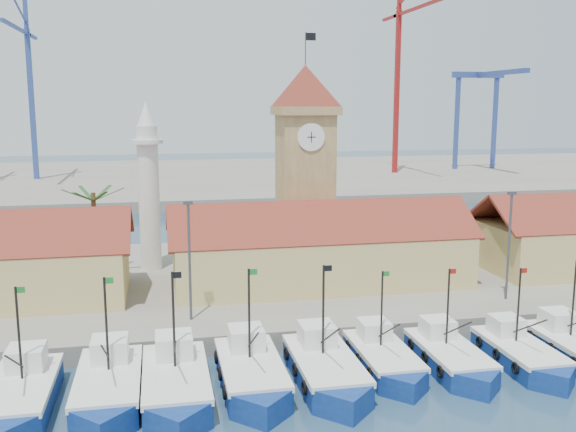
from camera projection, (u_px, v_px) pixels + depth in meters
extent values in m
plane|color=#1C344C|center=(399.00, 393.00, 39.34)|extent=(400.00, 400.00, 0.00)
cube|color=gray|center=(309.00, 279.00, 62.38)|extent=(140.00, 32.00, 1.50)
cube|color=gray|center=(221.00, 178.00, 145.35)|extent=(240.00, 80.00, 2.00)
cube|color=navy|center=(22.00, 400.00, 37.33)|extent=(3.60, 8.14, 1.85)
cube|color=silver|center=(21.00, 385.00, 37.17)|extent=(3.67, 8.37, 0.36)
cube|color=silver|center=(26.00, 358.00, 38.99)|extent=(2.16, 2.26, 1.44)
cylinder|color=black|center=(19.00, 335.00, 37.17)|extent=(0.14, 0.14, 5.76)
cube|color=#197226|center=(20.00, 290.00, 36.76)|extent=(0.51, 0.02, 0.36)
cube|color=navy|center=(109.00, 391.00, 38.47)|extent=(3.71, 8.40, 1.91)
cube|color=navy|center=(103.00, 424.00, 34.42)|extent=(3.71, 3.71, 1.91)
cube|color=silver|center=(108.00, 376.00, 38.31)|extent=(3.79, 8.64, 0.37)
cube|color=silver|center=(110.00, 349.00, 40.19)|extent=(2.23, 2.33, 1.49)
cylinder|color=black|center=(106.00, 325.00, 38.31)|extent=(0.15, 0.15, 5.94)
cube|color=#197226|center=(109.00, 281.00, 37.89)|extent=(0.53, 0.02, 0.37)
cube|color=navy|center=(176.00, 388.00, 38.79)|extent=(3.84, 8.68, 1.97)
cube|color=navy|center=(178.00, 422.00, 34.60)|extent=(3.84, 3.84, 1.97)
cube|color=silver|center=(175.00, 373.00, 38.62)|extent=(3.91, 8.92, 0.38)
cube|color=silver|center=(174.00, 346.00, 40.57)|extent=(2.30, 2.41, 1.53)
cylinder|color=black|center=(174.00, 321.00, 38.62)|extent=(0.15, 0.15, 6.14)
cube|color=black|center=(177.00, 275.00, 38.19)|extent=(0.55, 0.02, 0.38)
cube|color=navy|center=(251.00, 378.00, 40.33)|extent=(3.73, 8.43, 1.92)
cube|color=navy|center=(262.00, 408.00, 36.26)|extent=(3.73, 3.73, 1.92)
cube|color=silver|center=(251.00, 363.00, 40.16)|extent=(3.80, 8.67, 0.37)
cube|color=silver|center=(246.00, 338.00, 42.05)|extent=(2.24, 2.34, 1.49)
cylinder|color=black|center=(249.00, 315.00, 40.17)|extent=(0.15, 0.15, 5.96)
cube|color=#197226|center=(253.00, 272.00, 39.74)|extent=(0.53, 0.02, 0.37)
cube|color=navy|center=(325.00, 373.00, 40.93)|extent=(3.76, 8.51, 1.94)
cube|color=navy|center=(344.00, 403.00, 36.82)|extent=(3.76, 3.76, 1.94)
cube|color=silver|center=(325.00, 359.00, 40.76)|extent=(3.84, 8.75, 0.38)
cube|color=silver|center=(317.00, 335.00, 42.67)|extent=(2.26, 2.37, 1.51)
cylinder|color=black|center=(323.00, 311.00, 40.76)|extent=(0.15, 0.15, 6.02)
cube|color=black|center=(328.00, 268.00, 40.34)|extent=(0.54, 0.02, 0.38)
cube|color=navy|center=(383.00, 362.00, 42.86)|extent=(3.32, 7.52, 1.71)
cube|color=navy|center=(404.00, 386.00, 39.23)|extent=(3.32, 3.32, 1.71)
cube|color=silver|center=(383.00, 350.00, 42.71)|extent=(3.39, 7.72, 0.33)
cube|color=silver|center=(374.00, 330.00, 44.40)|extent=(1.99, 2.09, 1.33)
cylinder|color=black|center=(382.00, 310.00, 42.72)|extent=(0.13, 0.13, 5.31)
cube|color=#197226|center=(386.00, 274.00, 42.34)|extent=(0.47, 0.02, 0.33)
cube|color=navy|center=(449.00, 361.00, 43.13)|extent=(3.37, 7.62, 1.73)
cube|color=navy|center=(476.00, 384.00, 39.45)|extent=(3.37, 3.37, 1.73)
cube|color=silver|center=(449.00, 348.00, 42.98)|extent=(3.44, 7.83, 0.34)
cube|color=silver|center=(438.00, 328.00, 44.69)|extent=(2.02, 2.12, 1.35)
cylinder|color=black|center=(448.00, 308.00, 42.98)|extent=(0.13, 0.13, 5.39)
cube|color=#A5140F|center=(453.00, 271.00, 42.60)|extent=(0.48, 0.02, 0.34)
cube|color=navy|center=(519.00, 358.00, 43.67)|extent=(3.32, 7.51, 1.71)
cube|color=navy|center=(552.00, 380.00, 40.04)|extent=(3.32, 3.32, 1.71)
cube|color=silver|center=(520.00, 346.00, 43.52)|extent=(3.39, 7.72, 0.33)
cube|color=silver|center=(506.00, 326.00, 45.20)|extent=(1.99, 2.09, 1.33)
cylinder|color=black|center=(518.00, 306.00, 43.52)|extent=(0.13, 0.13, 5.31)
cube|color=#A5140F|center=(524.00, 271.00, 43.15)|extent=(0.47, 0.02, 0.33)
cube|color=navy|center=(574.00, 352.00, 44.54)|extent=(3.47, 7.86, 1.79)
cube|color=silver|center=(575.00, 340.00, 44.39)|extent=(3.54, 8.08, 0.35)
cube|color=silver|center=(559.00, 320.00, 46.15)|extent=(2.08, 2.18, 1.39)
cylinder|color=black|center=(574.00, 299.00, 44.39)|extent=(0.14, 0.14, 5.56)
cube|color=tan|center=(319.00, 258.00, 58.00)|extent=(26.00, 10.00, 4.50)
cube|color=maroon|center=(327.00, 223.00, 54.95)|extent=(27.04, 5.13, 3.21)
cube|color=maroon|center=(313.00, 213.00, 59.77)|extent=(27.04, 5.13, 3.21)
cube|color=tan|center=(305.00, 192.00, 62.89)|extent=(5.00, 5.00, 15.00)
cube|color=tan|center=(305.00, 111.00, 61.54)|extent=(5.80, 5.80, 0.80)
pyramid|color=maroon|center=(305.00, 86.00, 61.14)|extent=(5.80, 5.80, 4.00)
cylinder|color=white|center=(311.00, 137.00, 59.49)|extent=(2.60, 0.15, 2.60)
cube|color=black|center=(311.00, 137.00, 59.41)|extent=(0.08, 0.02, 1.00)
cube|color=black|center=(311.00, 137.00, 59.41)|extent=(0.80, 0.02, 0.08)
cylinder|color=#3F3F44|center=(305.00, 49.00, 60.54)|extent=(0.10, 0.10, 3.00)
cube|color=black|center=(311.00, 37.00, 60.45)|extent=(1.00, 0.03, 0.70)
cylinder|color=silver|center=(149.00, 199.00, 61.96)|extent=(2.00, 2.00, 14.00)
cylinder|color=silver|center=(147.00, 142.00, 61.01)|extent=(3.00, 3.00, 0.40)
cone|color=silver|center=(146.00, 114.00, 60.57)|extent=(1.80, 1.80, 2.40)
cylinder|color=brown|center=(95.00, 235.00, 59.56)|extent=(0.44, 0.44, 8.00)
cube|color=#1F561D|center=(109.00, 194.00, 59.18)|extent=(2.80, 0.35, 1.18)
cube|color=#1F561D|center=(102.00, 193.00, 60.21)|extent=(1.71, 2.60, 1.18)
cube|color=#1F561D|center=(86.00, 193.00, 59.94)|extent=(1.71, 2.60, 1.18)
cube|color=#1F561D|center=(77.00, 195.00, 58.63)|extent=(2.80, 0.35, 1.18)
cube|color=#1F561D|center=(84.00, 197.00, 57.60)|extent=(1.71, 2.60, 1.18)
cube|color=#1F561D|center=(100.00, 196.00, 57.87)|extent=(1.71, 2.60, 1.18)
cylinder|color=#3F3F44|center=(190.00, 261.00, 47.53)|extent=(0.20, 0.20, 9.00)
cube|color=#3F3F44|center=(188.00, 203.00, 46.78)|extent=(0.70, 0.25, 0.25)
cylinder|color=#3F3F44|center=(509.00, 246.00, 52.65)|extent=(0.20, 0.20, 9.00)
cube|color=#3F3F44|center=(512.00, 193.00, 51.90)|extent=(0.70, 0.25, 0.25)
cube|color=#2F4590|center=(32.00, 105.00, 132.89)|extent=(1.00, 1.00, 30.74)
cube|color=#2F4590|center=(17.00, 28.00, 120.90)|extent=(0.60, 24.66, 0.60)
cube|color=#2F4590|center=(32.00, 36.00, 135.25)|extent=(0.60, 10.00, 0.60)
cube|color=#2F4590|center=(25.00, 11.00, 129.65)|extent=(0.80, 0.80, 7.00)
cube|color=maroon|center=(397.00, 93.00, 145.04)|extent=(1.00, 1.00, 36.18)
cube|color=maroon|center=(417.00, 8.00, 132.16)|extent=(0.60, 25.78, 0.60)
cube|color=maroon|center=(391.00, 17.00, 146.94)|extent=(0.60, 10.00, 0.60)
cube|color=#2F4590|center=(457.00, 123.00, 154.52)|extent=(0.90, 0.90, 22.00)
cube|color=#2F4590|center=(495.00, 123.00, 156.48)|extent=(0.90, 0.90, 22.00)
cube|color=#2F4590|center=(478.00, 75.00, 153.53)|extent=(13.00, 1.40, 1.40)
cube|color=#2F4590|center=(500.00, 73.00, 143.87)|extent=(1.40, 22.00, 1.00)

